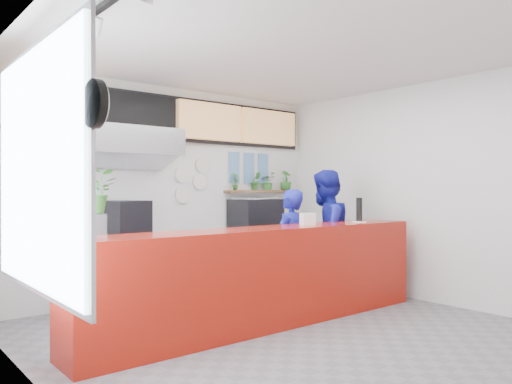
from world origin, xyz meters
TOP-DOWN VIEW (x-y plane):
  - floor at (0.00, 0.00)m, footprint 5.00×5.00m
  - ceiling at (0.00, 0.00)m, footprint 5.00×5.00m
  - wall_back at (0.00, 2.50)m, footprint 5.00×0.00m
  - wall_left at (-2.50, 0.00)m, footprint 0.00×5.00m
  - wall_right at (2.50, 0.00)m, footprint 0.00×5.00m
  - service_counter at (0.00, 0.40)m, footprint 4.50×0.60m
  - cream_band at (0.00, 2.49)m, footprint 5.00×0.02m
  - prep_bench at (-0.80, 2.20)m, footprint 1.80×0.60m
  - panini_oven at (-0.90, 2.20)m, footprint 0.67×0.67m
  - extraction_hood at (-0.80, 2.15)m, footprint 1.20×0.70m
  - hood_lip at (-0.80, 2.15)m, footprint 1.20×0.69m
  - right_bench at (1.50, 2.20)m, footprint 1.80×0.60m
  - espresso_machine at (1.31, 2.20)m, footprint 0.76×0.56m
  - espresso_tray at (1.31, 2.20)m, footprint 0.67×0.55m
  - herb_shelf at (1.60, 2.40)m, footprint 1.40×0.18m
  - menu_board_far_left at (-1.75, 2.38)m, footprint 1.10×0.10m
  - menu_board_mid_left at (-0.59, 2.38)m, footprint 1.10×0.10m
  - menu_board_mid_right at (0.57, 2.38)m, footprint 1.10×0.10m
  - menu_board_far_right at (1.73, 2.38)m, footprint 1.10×0.10m
  - soffit at (0.00, 2.46)m, footprint 4.80×0.04m
  - window_pane at (-2.47, 0.30)m, footprint 0.04×2.20m
  - window_frame at (-2.45, 0.30)m, footprint 0.03×2.30m
  - wall_clock_rim at (-2.46, -0.90)m, footprint 0.05×0.30m
  - wall_clock_face at (-2.43, -0.90)m, footprint 0.02×0.26m
  - track_rail at (-2.10, 0.00)m, footprint 0.05×2.40m
  - dec_plate_a at (0.15, 2.47)m, footprint 0.24×0.03m
  - dec_plate_b at (0.45, 2.47)m, footprint 0.24×0.03m
  - dec_plate_c at (0.15, 2.47)m, footprint 0.24×0.03m
  - dec_plate_d at (0.50, 2.47)m, footprint 0.24×0.03m
  - photo_frame_a at (1.10, 2.48)m, footprint 0.20×0.02m
  - photo_frame_b at (1.40, 2.48)m, footprint 0.20×0.02m
  - photo_frame_c at (1.70, 2.48)m, footprint 0.20×0.02m
  - photo_frame_d at (1.10, 2.48)m, footprint 0.20×0.02m
  - photo_frame_e at (1.40, 2.48)m, footprint 0.20×0.02m
  - photo_frame_f at (1.70, 2.48)m, footprint 0.20×0.02m
  - staff_center at (0.88, 0.95)m, footprint 0.64×0.50m
  - staff_right at (1.47, 0.88)m, footprint 1.03×0.89m
  - herb_a at (1.06, 2.40)m, footprint 0.18×0.15m
  - herb_b at (1.48, 2.40)m, footprint 0.19×0.17m
  - herb_c at (1.73, 2.40)m, footprint 0.31×0.29m
  - herb_d at (2.14, 2.40)m, footprint 0.21×0.19m
  - glass_vase at (-1.97, 0.33)m, footprint 0.22×0.22m
  - basil_vase at (-1.97, 0.33)m, footprint 0.44×0.42m
  - napkin_holder at (0.64, 0.39)m, footprint 0.19×0.14m
  - white_plate at (1.55, 0.34)m, footprint 0.25×0.25m
  - pepper_mill at (1.55, 0.34)m, footprint 0.10×0.10m

SIDE VIEW (x-z plane):
  - floor at x=0.00m, z-range 0.00..0.00m
  - prep_bench at x=-0.80m, z-range 0.00..0.90m
  - right_bench at x=1.50m, z-range 0.00..0.90m
  - service_counter at x=0.00m, z-range 0.00..1.10m
  - staff_center at x=0.88m, z-range 0.00..1.53m
  - staff_right at x=1.47m, z-range 0.00..1.80m
  - white_plate at x=1.55m, z-range 1.10..1.12m
  - espresso_machine at x=1.31m, z-range 0.90..1.38m
  - panini_oven at x=-0.90m, z-range 0.90..1.39m
  - napkin_holder at x=0.64m, z-range 1.10..1.25m
  - glass_vase at x=-1.97m, z-range 1.10..1.32m
  - pepper_mill at x=1.55m, z-range 1.11..1.42m
  - espresso_tray at x=1.31m, z-range 1.35..1.40m
  - dec_plate_c at x=0.15m, z-range 1.33..1.57m
  - wall_back at x=0.00m, z-range -1.00..4.00m
  - wall_left at x=-2.50m, z-range -1.00..4.00m
  - wall_right at x=2.50m, z-range -1.00..4.00m
  - herb_shelf at x=1.60m, z-range 1.48..1.52m
  - basil_vase at x=-1.97m, z-range 1.32..1.71m
  - dec_plate_b at x=0.45m, z-range 1.53..1.77m
  - herb_c at x=1.73m, z-range 1.52..1.81m
  - herb_a at x=1.06m, z-range 1.52..1.81m
  - herb_b at x=1.48m, z-range 1.52..1.82m
  - herb_d at x=2.14m, z-range 1.52..1.85m
  - window_pane at x=-2.47m, z-range 0.75..2.65m
  - window_frame at x=-2.45m, z-range 0.70..2.70m
  - dec_plate_a at x=0.15m, z-range 1.63..1.87m
  - photo_frame_d at x=1.10m, z-range 1.62..1.88m
  - photo_frame_e at x=1.40m, z-range 1.62..1.88m
  - photo_frame_f at x=1.70m, z-range 1.62..1.88m
  - dec_plate_d at x=0.50m, z-range 1.78..2.02m
  - hood_lip at x=-0.80m, z-range 1.79..2.11m
  - photo_frame_a at x=1.10m, z-range 1.88..2.12m
  - photo_frame_b at x=1.40m, z-range 1.88..2.12m
  - photo_frame_c at x=1.70m, z-range 1.88..2.12m
  - wall_clock_rim at x=-2.46m, z-range 1.90..2.20m
  - wall_clock_face at x=-2.43m, z-range 1.92..2.18m
  - extraction_hood at x=-0.80m, z-range 1.98..2.32m
  - menu_board_far_left at x=-1.75m, z-range 2.27..2.82m
  - menu_board_mid_left at x=-0.59m, z-range 2.27..2.82m
  - menu_board_mid_right at x=0.57m, z-range 2.27..2.82m
  - menu_board_far_right at x=1.73m, z-range 2.27..2.82m
  - soffit at x=0.00m, z-range 2.22..2.88m
  - cream_band at x=0.00m, z-range 2.20..3.00m
  - track_rail at x=-2.10m, z-range 2.92..2.96m
  - ceiling at x=0.00m, z-range 3.00..3.00m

